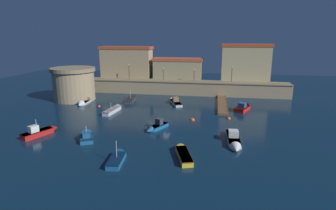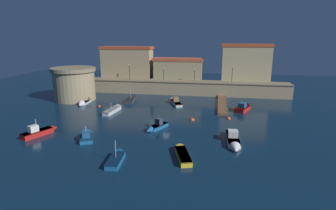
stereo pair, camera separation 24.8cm
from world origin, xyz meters
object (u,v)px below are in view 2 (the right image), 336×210
(moored_boat_1, at_px, (41,131))
(moored_boat_8, at_px, (117,157))
(mooring_buoy_1, at_px, (99,107))
(moored_boat_2, at_px, (132,99))
(moored_boat_6, at_px, (114,109))
(quay_lamp_1, at_px, (164,72))
(mooring_buoy_0, at_px, (228,119))
(moored_boat_9, at_px, (156,127))
(quay_lamp_0, at_px, (129,69))
(moored_boat_7, at_px, (244,108))
(quay_lamp_2, at_px, (194,73))
(moored_boat_0, at_px, (175,101))
(moored_boat_5, at_px, (182,153))
(moored_boat_4, at_px, (233,141))
(fortress_tower, at_px, (74,84))
(mooring_buoy_2, at_px, (192,120))
(quay_lamp_3, at_px, (232,72))
(moored_boat_10, at_px, (86,136))
(moored_boat_3, at_px, (85,102))

(moored_boat_1, distance_m, moored_boat_8, 15.17)
(mooring_buoy_1, bearing_deg, moored_boat_1, -95.23)
(moored_boat_2, xyz_separation_m, moored_boat_6, (-0.60, -9.32, -0.02))
(quay_lamp_1, xyz_separation_m, mooring_buoy_0, (15.20, -19.52, -5.38))
(moored_boat_1, xyz_separation_m, moored_boat_9, (15.95, 5.16, -0.09))
(quay_lamp_0, distance_m, mooring_buoy_0, 31.42)
(quay_lamp_1, relative_size, moored_boat_7, 0.57)
(quay_lamp_0, relative_size, quay_lamp_1, 1.24)
(quay_lamp_2, bearing_deg, mooring_buoy_0, -68.69)
(moored_boat_2, relative_size, moored_boat_7, 1.22)
(moored_boat_2, bearing_deg, moored_boat_0, -99.77)
(moored_boat_1, height_order, moored_boat_5, moored_boat_1)
(moored_boat_1, xyz_separation_m, moored_boat_4, (27.40, 1.40, -0.11))
(moored_boat_6, bearing_deg, moored_boat_0, -45.20)
(quay_lamp_0, bearing_deg, moored_boat_7, -25.74)
(fortress_tower, relative_size, mooring_buoy_1, 16.00)
(fortress_tower, relative_size, mooring_buoy_2, 12.07)
(quay_lamp_0, bearing_deg, mooring_buoy_1, -96.29)
(moored_boat_7, distance_m, mooring_buoy_1, 28.78)
(quay_lamp_3, xyz_separation_m, moored_boat_7, (1.83, -13.02, -5.26))
(moored_boat_0, height_order, moored_boat_9, moored_boat_9)
(moored_boat_5, xyz_separation_m, moored_boat_7, (9.18, 22.72, 0.16))
(moored_boat_10, relative_size, mooring_buoy_1, 7.48)
(moored_boat_7, bearing_deg, fortress_tower, 110.36)
(moored_boat_1, bearing_deg, quay_lamp_2, -8.76)
(quay_lamp_0, distance_m, moored_boat_0, 17.06)
(quay_lamp_1, bearing_deg, moored_boat_5, -75.72)
(quay_lamp_1, bearing_deg, moored_boat_7, -35.46)
(moored_boat_2, height_order, moored_boat_8, moored_boat_2)
(moored_boat_10, xyz_separation_m, mooring_buoy_0, (19.93, 13.07, -0.40))
(moored_boat_4, bearing_deg, mooring_buoy_2, -148.55)
(moored_boat_8, bearing_deg, moored_boat_0, -10.27)
(moored_boat_7, bearing_deg, moored_boat_5, -177.44)
(moored_boat_1, bearing_deg, moored_boat_10, -69.99)
(moored_boat_1, height_order, moored_boat_7, moored_boat_1)
(moored_boat_7, bearing_deg, moored_boat_0, 100.83)
(moored_boat_7, height_order, mooring_buoy_1, moored_boat_7)
(quay_lamp_3, relative_size, mooring_buoy_0, 5.14)
(mooring_buoy_2, bearing_deg, mooring_buoy_1, 162.71)
(moored_boat_8, bearing_deg, moored_boat_3, 27.73)
(quay_lamp_0, xyz_separation_m, moored_boat_9, (12.71, -27.12, -5.38))
(moored_boat_4, bearing_deg, moored_boat_0, -154.60)
(mooring_buoy_0, relative_size, mooring_buoy_1, 1.22)
(moored_boat_0, bearing_deg, moored_boat_9, 156.80)
(fortress_tower, bearing_deg, moored_boat_10, -58.73)
(fortress_tower, bearing_deg, quay_lamp_0, 47.39)
(moored_boat_7, bearing_deg, moored_boat_10, 154.95)
(moored_boat_7, xyz_separation_m, mooring_buoy_0, (-3.08, -6.50, -0.51))
(moored_boat_9, height_order, mooring_buoy_0, moored_boat_9)
(moored_boat_0, height_order, mooring_buoy_2, moored_boat_0)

